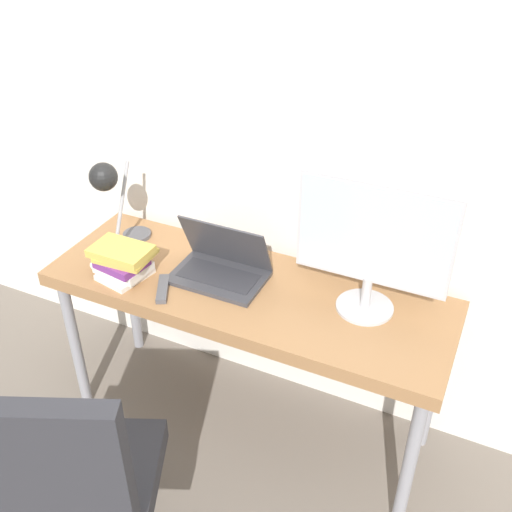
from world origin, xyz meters
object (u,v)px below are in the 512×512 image
desk_lamp (109,187)px  office_chair (71,482)px  book_stack (123,261)px  game_controller (107,267)px  monitor (373,242)px  laptop (221,266)px

desk_lamp → office_chair: desk_lamp is taller
office_chair → book_stack: 0.87m
office_chair → game_controller: (-0.39, 0.76, 0.23)m
monitor → desk_lamp: 1.08m
book_stack → game_controller: bearing=-179.2°
desk_lamp → office_chair: bearing=-64.1°
laptop → office_chair: office_chair is taller
game_controller → office_chair: bearing=-62.6°
laptop → office_chair: (-0.05, -0.93, -0.26)m
desk_lamp → game_controller: desk_lamp is taller
monitor → desk_lamp: monitor is taller
book_stack → game_controller: book_stack is taller
game_controller → desk_lamp: bearing=107.5°
monitor → laptop: bearing=-175.3°
office_chair → desk_lamp: bearing=115.9°
laptop → office_chair: bearing=-93.1°
laptop → monitor: (0.59, 0.05, 0.24)m
laptop → book_stack: laptop is taller
laptop → monitor: bearing=4.7°
monitor → office_chair: monitor is taller
laptop → desk_lamp: bearing=-177.3°
monitor → game_controller: (-1.03, -0.22, -0.27)m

